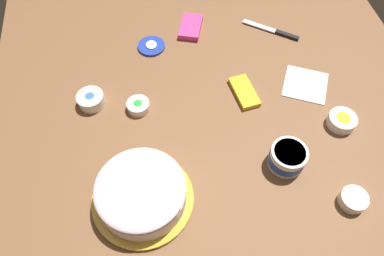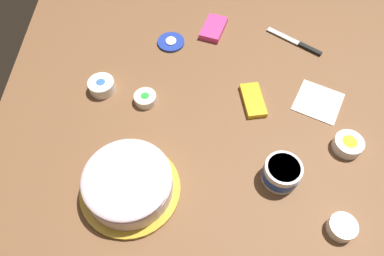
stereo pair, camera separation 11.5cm
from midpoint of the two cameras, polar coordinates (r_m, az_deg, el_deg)
ground_plane at (r=1.25m, az=0.93°, el=3.69°), size 1.54×1.54×0.00m
frosted_cake at (r=1.05m, az=-11.25°, el=-10.40°), size 0.30×0.30×0.11m
frosting_tub at (r=1.11m, az=12.13°, el=-4.82°), size 0.11×0.11×0.07m
frosting_tub_lid at (r=1.44m, az=-8.80°, el=12.62°), size 0.11×0.11×0.02m
spreading_knife at (r=1.51m, az=10.98°, el=14.72°), size 0.16×0.20×0.01m
sprinkle_bowl_blue at (r=1.29m, az=-18.27°, el=4.19°), size 0.09×0.09×0.04m
sprinkle_bowl_green at (r=1.24m, az=-11.17°, el=3.33°), size 0.08×0.08×0.03m
sprinkle_bowl_rainbow at (r=1.13m, az=21.63°, el=-10.77°), size 0.08×0.08×0.04m
sprinkle_bowl_yellow at (r=1.26m, az=20.38°, el=0.95°), size 0.09×0.09×0.04m
candy_box_lower at (r=1.27m, az=5.77°, el=5.54°), size 0.15×0.09×0.02m
candy_box_upper at (r=1.50m, az=-2.46°, el=15.63°), size 0.16×0.12×0.02m
paper_napkin at (r=1.34m, az=15.29°, el=6.56°), size 0.20×0.20×0.01m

